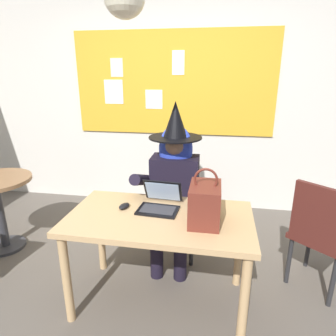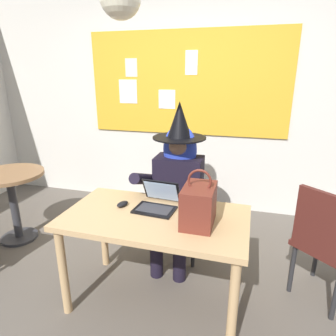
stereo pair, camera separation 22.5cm
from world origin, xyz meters
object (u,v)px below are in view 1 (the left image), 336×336
(desk_main, at_px, (160,228))
(laptop, at_px, (160,202))
(person_costumed, at_px, (174,178))
(handbag, at_px, (205,203))
(computer_mouse, at_px, (124,206))
(chair_extra_corner, at_px, (321,232))
(chair_at_desk, at_px, (175,202))

(desk_main, distance_m, laptop, 0.19)
(person_costumed, xyz_separation_m, handbag, (0.30, -0.62, 0.06))
(desk_main, height_order, person_costumed, person_costumed)
(laptop, height_order, computer_mouse, laptop)
(handbag, distance_m, chair_extra_corner, 1.01)
(computer_mouse, distance_m, handbag, 0.61)
(chair_extra_corner, bearing_deg, laptop, 140.38)
(desk_main, relative_size, handbag, 3.43)
(chair_extra_corner, bearing_deg, handbag, 153.08)
(laptop, bearing_deg, person_costumed, 90.21)
(desk_main, relative_size, laptop, 4.15)
(laptop, height_order, handbag, handbag)
(chair_at_desk, height_order, handbag, handbag)
(person_costumed, xyz_separation_m, laptop, (-0.04, -0.47, -0.03))
(desk_main, distance_m, chair_at_desk, 0.73)
(desk_main, bearing_deg, laptop, 99.68)
(chair_at_desk, xyz_separation_m, chair_extra_corner, (1.18, -0.38, 0.02))
(computer_mouse, bearing_deg, person_costumed, 77.10)
(laptop, relative_size, chair_extra_corner, 0.34)
(desk_main, distance_m, chair_extra_corner, 1.24)
(person_costumed, height_order, laptop, person_costumed)
(desk_main, height_order, chair_extra_corner, chair_extra_corner)
(chair_at_desk, distance_m, person_costumed, 0.31)
(desk_main, bearing_deg, person_costumed, 88.59)
(handbag, relative_size, chair_extra_corner, 0.41)
(chair_at_desk, relative_size, computer_mouse, 8.62)
(computer_mouse, distance_m, chair_extra_corner, 1.51)
(desk_main, bearing_deg, chair_at_desk, 89.25)
(desk_main, height_order, laptop, laptop)
(person_costumed, bearing_deg, chair_extra_corner, 77.08)
(person_costumed, distance_m, computer_mouse, 0.60)
(person_costumed, height_order, handbag, person_costumed)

